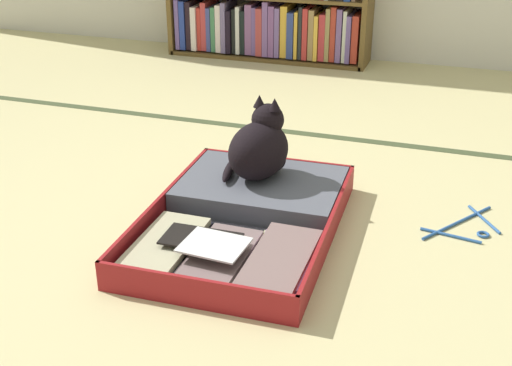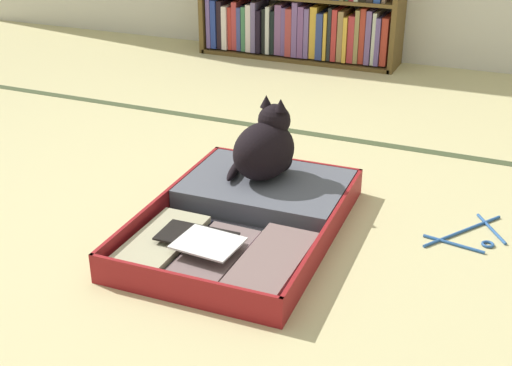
{
  "view_description": "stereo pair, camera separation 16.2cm",
  "coord_description": "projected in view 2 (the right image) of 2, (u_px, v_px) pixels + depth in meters",
  "views": [
    {
      "loc": [
        0.76,
        -1.7,
        1.09
      ],
      "look_at": [
        0.16,
        0.13,
        0.18
      ],
      "focal_mm": 46.97,
      "sensor_mm": 36.0,
      "label": 1
    },
    {
      "loc": [
        0.91,
        -1.64,
        1.09
      ],
      "look_at": [
        0.16,
        0.13,
        0.18
      ],
      "focal_mm": 46.97,
      "sensor_mm": 36.0,
      "label": 2
    }
  ],
  "objects": [
    {
      "name": "ground_plane",
      "position": [
        196.0,
        240.0,
        2.16
      ],
      "size": [
        10.0,
        10.0,
        0.0
      ],
      "primitive_type": "plane",
      "color": "#C9BD85"
    },
    {
      "name": "tatami_border",
      "position": [
        304.0,
        133.0,
        3.02
      ],
      "size": [
        4.8,
        0.05,
        0.0
      ],
      "color": "#3E492C",
      "rests_on": "ground_plane"
    },
    {
      "name": "open_suitcase",
      "position": [
        250.0,
        214.0,
        2.23
      ],
      "size": [
        0.61,
        0.88,
        0.1
      ],
      "color": "maroon",
      "rests_on": "ground_plane"
    },
    {
      "name": "black_cat",
      "position": [
        266.0,
        148.0,
        2.32
      ],
      "size": [
        0.26,
        0.29,
        0.28
      ],
      "color": "black",
      "rests_on": "open_suitcase"
    },
    {
      "name": "clothes_hanger",
      "position": [
        471.0,
        235.0,
        2.17
      ],
      "size": [
        0.26,
        0.3,
        0.01
      ],
      "color": "#29579B",
      "rests_on": "ground_plane"
    }
  ]
}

